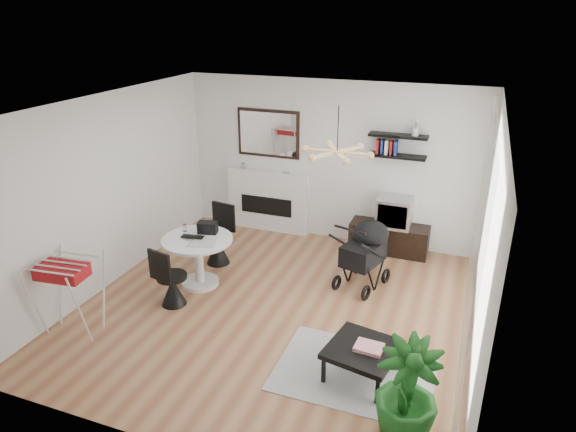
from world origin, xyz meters
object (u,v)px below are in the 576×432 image
at_px(dining_table, 198,254).
at_px(stroller, 365,256).
at_px(tv_console, 389,238).
at_px(coffee_table, 363,350).
at_px(drying_rack, 70,296).
at_px(fireplace, 268,193).
at_px(crt_tv, 394,212).
at_px(potted_plant, 406,392).

bearing_deg(dining_table, stroller, 20.82).
relative_size(tv_console, coffee_table, 1.51).
bearing_deg(drying_rack, stroller, 32.27).
xyz_separation_m(fireplace, drying_rack, (-1.02, -3.79, -0.17)).
bearing_deg(fireplace, crt_tv, -4.00).
xyz_separation_m(tv_console, crt_tv, (0.05, -0.00, 0.47)).
xyz_separation_m(dining_table, coffee_table, (2.66, -1.15, -0.14)).
bearing_deg(coffee_table, crt_tv, 94.15).
height_order(crt_tv, stroller, stroller).
xyz_separation_m(drying_rack, coffee_table, (3.51, 0.44, -0.18)).
bearing_deg(potted_plant, crt_tv, 101.38).
bearing_deg(tv_console, coffee_table, -84.92).
xyz_separation_m(dining_table, drying_rack, (-0.86, -1.59, 0.04)).
bearing_deg(tv_console, drying_rack, -131.62).
relative_size(coffee_table, potted_plant, 0.80).
bearing_deg(drying_rack, coffee_table, 1.02).
relative_size(fireplace, tv_console, 1.71).
relative_size(crt_tv, potted_plant, 0.52).
relative_size(drying_rack, coffee_table, 1.18).
height_order(stroller, coffee_table, stroller).
bearing_deg(dining_table, crt_tv, 40.09).
xyz_separation_m(crt_tv, potted_plant, (0.79, -3.90, -0.19)).
distance_m(dining_table, stroller, 2.38).
xyz_separation_m(tv_console, potted_plant, (0.84, -3.90, 0.29)).
bearing_deg(drying_rack, crt_tv, 41.84).
height_order(crt_tv, potted_plant, potted_plant).
bearing_deg(fireplace, stroller, -33.26).
bearing_deg(tv_console, potted_plant, -77.88).
xyz_separation_m(crt_tv, drying_rack, (-3.28, -3.63, -0.19)).
bearing_deg(crt_tv, potted_plant, -78.62).
bearing_deg(fireplace, tv_console, -4.01).
bearing_deg(drying_rack, fireplace, 68.87).
height_order(fireplace, coffee_table, fireplace).
height_order(dining_table, drying_rack, drying_rack).
distance_m(tv_console, potted_plant, 4.00).
distance_m(fireplace, potted_plant, 5.08).
height_order(fireplace, stroller, fireplace).
height_order(drying_rack, coffee_table, drying_rack).
distance_m(dining_table, drying_rack, 1.81).
height_order(fireplace, crt_tv, fireplace).
distance_m(crt_tv, potted_plant, 3.98).
distance_m(drying_rack, coffee_table, 3.54).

